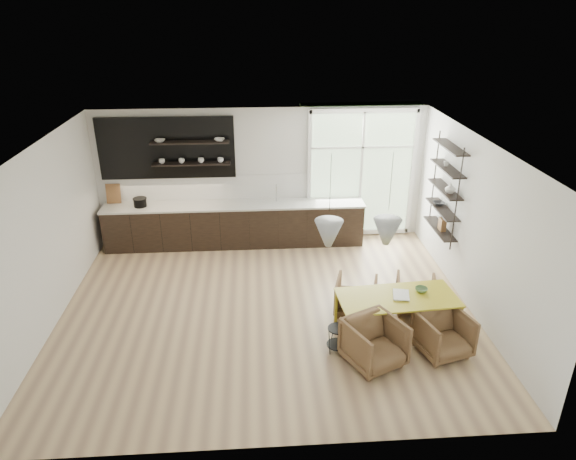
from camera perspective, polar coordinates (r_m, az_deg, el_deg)
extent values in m
cube|color=tan|center=(9.00, -2.33, -8.83)|extent=(7.00, 6.00, 0.01)
cube|color=white|center=(11.10, -2.95, 6.07)|extent=(7.00, 0.02, 2.90)
cube|color=white|center=(8.95, -25.52, -0.98)|extent=(0.02, 6.00, 2.90)
cube|color=white|center=(9.07, 20.19, 0.27)|extent=(0.02, 6.00, 2.90)
cube|color=white|center=(7.81, -2.69, 9.34)|extent=(7.00, 6.00, 0.01)
cube|color=#B2D1A5|center=(11.31, 8.08, 6.20)|extent=(2.20, 0.02, 2.70)
cube|color=silver|center=(11.28, 8.11, 6.16)|extent=(2.30, 0.08, 2.80)
cone|color=#AAB1B6|center=(7.84, 4.54, -0.37)|extent=(0.44, 0.44, 0.42)
cone|color=#AAB1B6|center=(8.02, 10.92, -0.19)|extent=(0.44, 0.44, 0.42)
cylinder|color=black|center=(7.54, 4.74, 5.19)|extent=(0.01, 0.01, 0.89)
cylinder|color=black|center=(7.72, 11.38, 5.26)|extent=(0.01, 0.01, 0.89)
cube|color=black|center=(11.15, -5.88, 0.56)|extent=(5.50, 0.65, 0.90)
cube|color=beige|center=(10.97, -5.99, 2.80)|extent=(5.54, 0.69, 0.04)
cube|color=white|center=(11.17, -6.00, 4.74)|extent=(5.50, 0.02, 0.55)
cube|color=black|center=(11.02, -13.33, 8.85)|extent=(2.80, 0.06, 1.30)
cube|color=black|center=(10.78, -10.85, 9.55)|extent=(1.60, 0.28, 0.03)
cube|color=black|center=(10.90, -10.67, 7.27)|extent=(1.60, 0.28, 0.03)
cube|color=brown|center=(11.50, -18.83, 3.85)|extent=(0.30, 0.10, 0.42)
cylinder|color=silver|center=(10.99, -1.32, 4.10)|extent=(0.02, 0.02, 0.40)
imported|color=white|center=(10.86, -14.06, 9.60)|extent=(0.22, 0.22, 0.05)
imported|color=white|center=(10.71, -7.64, 9.91)|extent=(0.22, 0.22, 0.05)
imported|color=white|center=(10.97, -13.83, 7.44)|extent=(0.12, 0.12, 0.10)
imported|color=white|center=(10.91, -11.75, 7.54)|extent=(0.12, 0.12, 0.10)
imported|color=white|center=(10.86, -9.64, 7.63)|extent=(0.12, 0.12, 0.10)
imported|color=white|center=(10.82, -7.51, 7.72)|extent=(0.12, 0.12, 0.10)
cylinder|color=black|center=(11.18, -16.11, 2.92)|extent=(0.26, 0.26, 0.16)
cube|color=black|center=(9.43, 18.25, 3.12)|extent=(0.02, 0.02, 1.90)
cube|color=black|center=(10.49, 15.94, 5.50)|extent=(0.02, 0.02, 1.90)
cube|color=black|center=(10.24, 16.50, 0.16)|extent=(0.26, 1.20, 0.02)
cube|color=black|center=(10.09, 16.76, 2.24)|extent=(0.26, 1.20, 0.02)
cube|color=black|center=(9.96, 17.04, 4.37)|extent=(0.26, 1.20, 0.02)
cube|color=black|center=(9.83, 17.32, 6.56)|extent=(0.26, 1.20, 0.03)
cube|color=black|center=(9.73, 17.61, 8.80)|extent=(0.26, 1.20, 0.03)
imported|color=white|center=(9.70, 17.60, 4.46)|extent=(0.18, 0.18, 0.19)
imported|color=#333338|center=(10.25, 16.42, 2.86)|extent=(0.22, 0.22, 0.05)
imported|color=white|center=(9.91, 17.16, 7.06)|extent=(0.10, 0.10, 0.09)
cube|color=brown|center=(10.10, 16.77, 0.62)|extent=(0.10, 0.18, 0.24)
cube|color=gold|center=(8.24, 12.08, -7.35)|extent=(1.91, 0.98, 0.03)
cube|color=gold|center=(7.88, 6.61, -11.47)|extent=(0.04, 0.04, 0.65)
cube|color=gold|center=(8.48, 5.34, -8.56)|extent=(0.04, 0.04, 0.65)
cube|color=gold|center=(8.47, 18.47, -9.94)|extent=(0.04, 0.04, 0.65)
cube|color=gold|center=(9.03, 16.43, -7.36)|extent=(0.04, 0.04, 0.65)
imported|color=brown|center=(8.85, 7.55, -7.25)|extent=(0.84, 0.85, 0.63)
imported|color=brown|center=(9.11, 13.95, -6.92)|extent=(0.79, 0.81, 0.61)
imported|color=brown|center=(7.72, 9.57, -12.26)|extent=(1.02, 1.03, 0.71)
imported|color=brown|center=(8.17, 16.87, -11.00)|extent=(0.89, 0.91, 0.67)
cylinder|color=black|center=(7.86, 5.58, -10.84)|extent=(0.31, 0.31, 0.02)
cylinder|color=black|center=(8.02, 5.50, -12.53)|extent=(0.33, 0.33, 0.01)
cylinder|color=black|center=(8.04, 6.40, -11.72)|extent=(0.01, 0.01, 0.41)
cylinder|color=black|center=(8.07, 4.95, -11.50)|extent=(0.01, 0.01, 0.41)
cylinder|color=black|center=(7.91, 4.62, -12.34)|extent=(0.01, 0.01, 0.41)
cylinder|color=black|center=(7.88, 6.11, -12.57)|extent=(0.01, 0.01, 0.41)
imported|color=white|center=(8.25, 11.58, -7.03)|extent=(0.31, 0.38, 0.03)
imported|color=#608B55|center=(8.45, 14.59, -6.43)|extent=(0.21, 0.21, 0.06)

